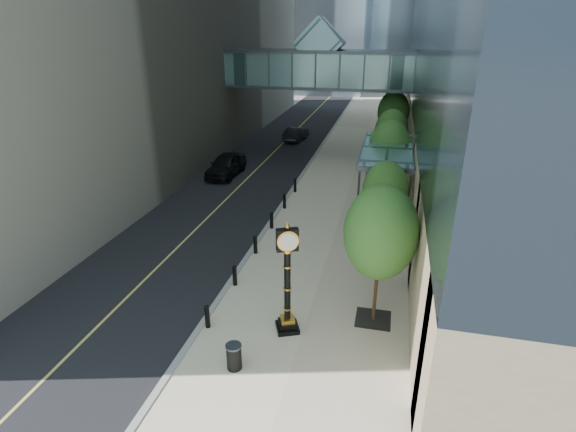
% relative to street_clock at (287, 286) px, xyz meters
% --- Properties ---
extents(ground, '(320.00, 320.00, 0.00)m').
position_rel_street_clock_xyz_m(ground, '(-0.38, -1.56, -2.01)').
color(ground, gray).
rests_on(ground, ground).
extents(road, '(8.00, 180.00, 0.02)m').
position_rel_street_clock_xyz_m(road, '(-7.38, 38.44, -2.00)').
color(road, black).
rests_on(road, ground).
extents(sidewalk, '(8.00, 180.00, 0.06)m').
position_rel_street_clock_xyz_m(sidewalk, '(0.62, 38.44, -1.98)').
color(sidewalk, beige).
rests_on(sidewalk, ground).
extents(curb, '(0.25, 180.00, 0.07)m').
position_rel_street_clock_xyz_m(curb, '(-3.38, 38.44, -1.98)').
color(curb, gray).
rests_on(curb, ground).
extents(skywalk, '(17.00, 4.20, 5.80)m').
position_rel_street_clock_xyz_m(skywalk, '(-3.38, 26.44, 5.70)').
color(skywalk, slate).
rests_on(skywalk, ground).
extents(entrance_canopy, '(3.00, 8.00, 4.38)m').
position_rel_street_clock_xyz_m(entrance_canopy, '(3.10, 12.44, 2.18)').
color(entrance_canopy, '#383F44').
rests_on(entrance_canopy, ground).
extents(bollard_row, '(0.20, 16.20, 0.90)m').
position_rel_street_clock_xyz_m(bollard_row, '(-3.08, 7.44, -1.50)').
color(bollard_row, black).
rests_on(bollard_row, sidewalk).
extents(street_trees, '(2.78, 28.78, 5.71)m').
position_rel_street_clock_xyz_m(street_trees, '(3.22, 14.68, 1.72)').
color(street_trees, black).
rests_on(street_trees, sidewalk).
extents(street_clock, '(1.11, 1.11, 4.51)m').
position_rel_street_clock_xyz_m(street_clock, '(0.00, 0.00, 0.00)').
color(street_clock, black).
rests_on(street_clock, sidewalk).
extents(trash_bin, '(0.55, 0.55, 0.90)m').
position_rel_street_clock_xyz_m(trash_bin, '(-1.29, -2.48, -1.50)').
color(trash_bin, black).
rests_on(trash_bin, sidewalk).
extents(pedestrian, '(0.82, 0.66, 1.95)m').
position_rel_street_clock_xyz_m(pedestrian, '(3.00, 12.66, -0.98)').
color(pedestrian, beige).
rests_on(pedestrian, sidewalk).
extents(car_near, '(2.13, 5.05, 1.70)m').
position_rel_street_clock_xyz_m(car_near, '(-9.23, 18.06, -1.14)').
color(car_near, black).
rests_on(car_near, road).
extents(car_far, '(2.00, 4.41, 1.40)m').
position_rel_street_clock_xyz_m(car_far, '(-6.35, 30.81, -1.29)').
color(car_far, black).
rests_on(car_far, road).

